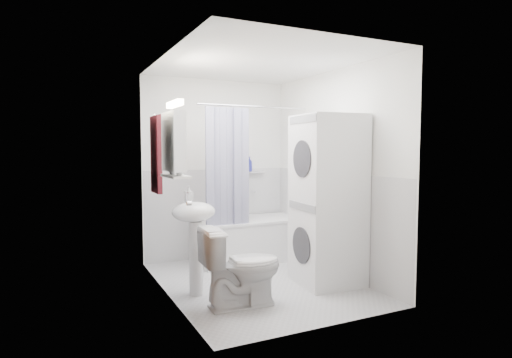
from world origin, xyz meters
name	(u,v)px	position (x,y,z in m)	size (l,w,h in m)	color
floor	(258,283)	(0.00, 0.00, 0.00)	(2.60, 2.60, 0.00)	silver
room_walls	(258,148)	(0.00, 0.00, 1.49)	(2.60, 2.60, 2.60)	white
wainscot	(247,225)	(0.00, 0.29, 0.60)	(1.98, 2.58, 2.58)	white
door	(189,203)	(-0.95, -0.55, 1.00)	(0.05, 2.00, 2.00)	brown
bathtub	(250,237)	(0.33, 0.92, 0.30)	(1.45, 0.69, 0.55)	white
tub_spout	(253,192)	(0.53, 1.25, 0.87)	(0.04, 0.04, 0.12)	silver
curtain_rod	(260,107)	(0.33, 0.64, 2.00)	(0.02, 0.02, 1.63)	silver
shower_curtain	(227,168)	(-0.11, 0.64, 1.25)	(0.55, 0.02, 1.45)	#15154B
sink	(194,226)	(-0.75, -0.08, 0.70)	(0.44, 0.37, 1.04)	white
medicine_cabinet	(174,140)	(-0.90, 0.10, 1.57)	(0.13, 0.50, 0.71)	white
shelf	(176,176)	(-0.89, 0.10, 1.20)	(0.18, 0.54, 0.03)	silver
shower_caddy	(257,172)	(0.58, 1.24, 1.15)	(0.22, 0.06, 0.02)	silver
towel	(156,153)	(-0.94, 0.75, 1.43)	(0.07, 0.37, 0.90)	#5B1819
washer_dryer	(327,200)	(0.68, -0.33, 0.92)	(0.71, 0.70, 1.84)	white
toilet	(242,267)	(-0.45, -0.56, 0.37)	(0.43, 0.76, 0.75)	white
soap_pump	(189,198)	(-0.71, 0.25, 0.95)	(0.08, 0.17, 0.08)	gray
shelf_bottle	(180,172)	(-0.89, -0.05, 1.25)	(0.07, 0.18, 0.07)	gray
shelf_cup	(173,170)	(-0.89, 0.22, 1.26)	(0.10, 0.09, 0.10)	gray
shampoo_a	(242,167)	(0.35, 1.24, 1.23)	(0.13, 0.17, 0.13)	gray
shampoo_b	(249,169)	(0.47, 1.24, 1.20)	(0.08, 0.21, 0.08)	#252997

